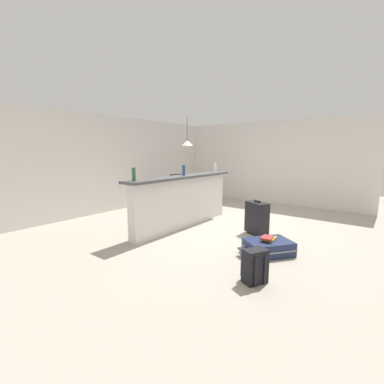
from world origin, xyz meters
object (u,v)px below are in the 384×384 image
object	(u,v)px
bottle_green	(134,174)
dining_chair_near_partition	(202,191)
pendant_lamp	(187,143)
suitcase_upright_black	(257,218)
dining_table	(188,185)
dining_chair_far_side	(174,188)
bottle_blue	(184,170)
book_stack	(269,238)
backpack_black	(255,266)
bottle_white	(215,167)
suitcase_flat_navy	(268,247)

from	to	relation	value
bottle_green	dining_chair_near_partition	distance (m)	2.97
pendant_lamp	suitcase_upright_black	size ratio (longest dim) A/B	1.20
bottle_green	dining_table	bearing A→B (deg)	21.65
dining_table	dining_chair_far_side	distance (m)	0.53
bottle_blue	dining_chair_far_side	world-z (taller)	bottle_blue
dining_chair_far_side	dining_table	bearing A→B (deg)	-88.56
dining_chair_near_partition	suitcase_upright_black	xyz separation A→B (m)	(-1.11, -2.09, -0.19)
dining_table	dining_chair_far_side	bearing A→B (deg)	91.44
dining_chair_far_side	book_stack	bearing A→B (deg)	-117.56
pendant_lamp	bottle_blue	bearing A→B (deg)	-143.23
bottle_green	book_stack	world-z (taller)	bottle_green
book_stack	dining_chair_far_side	bearing A→B (deg)	62.44
bottle_blue	dining_chair_far_side	distance (m)	2.41
dining_chair_near_partition	backpack_black	bearing A→B (deg)	-135.19
bottle_blue	suitcase_upright_black	world-z (taller)	bottle_blue
bottle_blue	dining_chair_near_partition	distance (m)	1.82
bottle_blue	suitcase_upright_black	xyz separation A→B (m)	(0.44, -1.45, -0.87)
dining_table	backpack_black	size ratio (longest dim) A/B	2.62
suitcase_upright_black	backpack_black	size ratio (longest dim) A/B	1.60
pendant_lamp	backpack_black	size ratio (longest dim) A/B	1.91
bottle_white	suitcase_upright_black	distance (m)	1.87
dining_chair_near_partition	dining_chair_far_side	size ratio (longest dim) A/B	1.00
backpack_black	bottle_green	bearing A→B (deg)	88.75
bottle_blue	bottle_green	bearing A→B (deg)	178.09
bottle_blue	dining_chair_far_side	xyz separation A→B (m)	(1.57, 1.69, -0.69)
bottle_white	dining_chair_far_side	xyz separation A→B (m)	(0.36, 1.68, -0.69)
bottle_green	pendant_lamp	xyz separation A→B (m)	(2.84, 1.12, 0.61)
dining_table	pendant_lamp	distance (m)	1.17
bottle_white	pendant_lamp	world-z (taller)	pendant_lamp
bottle_white	dining_chair_near_partition	xyz separation A→B (m)	(0.34, 0.63, -0.69)
bottle_blue	suitcase_flat_navy	xyz separation A→B (m)	(-0.37, -2.01, -1.09)
dining_chair_near_partition	suitcase_flat_navy	distance (m)	3.30
dining_chair_near_partition	dining_table	bearing A→B (deg)	86.37
dining_chair_far_side	pendant_lamp	xyz separation A→B (m)	(-0.01, -0.53, 1.30)
suitcase_upright_black	backpack_black	distance (m)	1.93
bottle_blue	backpack_black	xyz separation A→B (m)	(-1.33, -2.21, -1.00)
suitcase_flat_navy	backpack_black	distance (m)	0.99
bottle_white	backpack_black	bearing A→B (deg)	-138.71
dining_table	suitcase_flat_navy	size ratio (longest dim) A/B	1.28
pendant_lamp	suitcase_upright_black	bearing A→B (deg)	-113.19
bottle_green	suitcase_upright_black	bearing A→B (deg)	-40.98
bottle_green	dining_table	world-z (taller)	bottle_green
backpack_black	bottle_blue	bearing A→B (deg)	59.07
bottle_white	dining_chair_near_partition	world-z (taller)	bottle_white
bottle_green	suitcase_flat_navy	xyz separation A→B (m)	(0.91, -2.05, -1.09)
dining_chair_far_side	pendant_lamp	world-z (taller)	pendant_lamp
dining_chair_near_partition	suitcase_upright_black	distance (m)	2.38
backpack_black	dining_chair_near_partition	bearing A→B (deg)	44.81
bottle_white	dining_chair_far_side	distance (m)	1.85
dining_chair_near_partition	backpack_black	distance (m)	4.07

